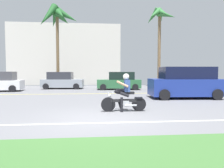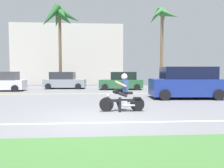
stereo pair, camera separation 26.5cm
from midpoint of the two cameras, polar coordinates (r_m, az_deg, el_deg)
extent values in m
cube|color=slate|center=(10.37, -3.73, -5.92)|extent=(56.00, 30.00, 0.04)
cube|color=silver|center=(6.87, -3.60, -10.49)|extent=(50.40, 0.12, 0.01)
cube|color=yellow|center=(15.84, -3.81, -2.62)|extent=(50.40, 0.12, 0.01)
cylinder|color=black|center=(8.69, -0.64, -5.59)|extent=(0.59, 0.09, 0.59)
cylinder|color=black|center=(8.85, 7.74, -5.46)|extent=(0.59, 0.09, 0.59)
cylinder|color=#B7BAC1|center=(8.66, 0.01, -3.98)|extent=(0.27, 0.05, 0.52)
cube|color=black|center=(8.73, 3.59, -4.51)|extent=(1.08, 0.11, 0.12)
cube|color=#B7BAC1|center=(8.75, 3.91, -5.28)|extent=(0.32, 0.20, 0.24)
ellipsoid|color=black|center=(8.66, 2.43, -2.06)|extent=(0.44, 0.24, 0.22)
cube|color=black|center=(8.72, 4.89, -2.43)|extent=(0.48, 0.22, 0.10)
cube|color=black|center=(8.81, 7.63, -3.75)|extent=(0.32, 0.16, 0.06)
cylinder|color=#B7BAC1|center=(8.64, 0.54, -2.37)|extent=(0.04, 0.61, 0.04)
sphere|color=#B7BAC1|center=(8.65, -0.25, -3.16)|extent=(0.14, 0.14, 0.14)
cylinder|color=#B7BAC1|center=(8.68, 5.51, -5.82)|extent=(0.50, 0.07, 0.07)
cube|color=#334C8C|center=(8.68, 4.52, -0.49)|extent=(0.22, 0.32, 0.49)
sphere|color=silver|center=(8.66, 4.27, 1.99)|extent=(0.26, 0.26, 0.26)
cylinder|color=black|center=(8.79, 3.65, -2.70)|extent=(0.40, 0.13, 0.25)
cylinder|color=black|center=(8.60, 3.81, -2.84)|extent=(0.40, 0.13, 0.25)
cylinder|color=black|center=(8.60, 3.05, -5.66)|extent=(0.11, 0.11, 0.60)
cylinder|color=black|center=(8.85, 2.60, -5.62)|extent=(0.20, 0.11, 0.33)
cylinder|color=tan|center=(8.85, 3.07, 0.07)|extent=(0.45, 0.09, 0.28)
cylinder|color=tan|center=(8.46, 3.38, -0.08)|extent=(0.45, 0.09, 0.28)
cube|color=navy|center=(13.82, 19.97, -0.83)|extent=(4.43, 2.15, 1.03)
cube|color=black|center=(13.82, 20.38, 2.83)|extent=(3.21, 1.82, 0.74)
cylinder|color=black|center=(15.33, 24.14, -1.92)|extent=(0.65, 0.26, 0.64)
cylinder|color=black|center=(14.31, 12.73, -2.07)|extent=(0.65, 0.26, 0.64)
cylinder|color=black|center=(13.63, 27.52, -2.63)|extent=(0.65, 0.26, 0.64)
cylinder|color=black|center=(12.47, 14.77, -2.88)|extent=(0.65, 0.26, 0.64)
cylinder|color=black|center=(14.77, 28.22, -0.57)|extent=(0.23, 0.59, 0.58)
cube|color=silver|center=(20.18, -27.78, -0.18)|extent=(4.11, 1.97, 0.78)
cube|color=#414147|center=(20.08, -27.20, 1.97)|extent=(2.42, 1.62, 0.72)
cylinder|color=black|center=(20.57, -23.18, -0.75)|extent=(0.57, 0.22, 0.56)
cylinder|color=black|center=(18.94, -24.53, -1.11)|extent=(0.57, 0.22, 0.56)
cube|color=#8C939E|center=(21.07, -12.25, 0.24)|extent=(4.05, 2.04, 0.77)
cube|color=#2D2F36|center=(21.10, -12.90, 2.25)|extent=(2.38, 1.68, 0.71)
cylinder|color=black|center=(20.58, -16.62, -0.61)|extent=(0.57, 0.22, 0.56)
cylinder|color=black|center=(19.96, -8.80, -0.63)|extent=(0.57, 0.22, 0.56)
cylinder|color=black|center=(22.28, -15.32, -0.30)|extent=(0.57, 0.22, 0.56)
cylinder|color=black|center=(21.70, -8.09, -0.31)|extent=(0.57, 0.22, 0.56)
cube|color=#2D663D|center=(19.57, 2.77, 0.09)|extent=(4.12, 1.91, 0.77)
cube|color=black|center=(19.55, 3.48, 2.26)|extent=(2.42, 1.56, 0.71)
cylinder|color=black|center=(20.49, 6.71, -0.52)|extent=(0.57, 0.22, 0.56)
cylinder|color=black|center=(20.38, -1.37, -0.51)|extent=(0.57, 0.22, 0.56)
cylinder|color=black|center=(18.90, 7.23, -0.84)|extent=(0.57, 0.22, 0.56)
cylinder|color=black|center=(18.78, -1.54, -0.84)|extent=(0.57, 0.22, 0.56)
cube|color=#AD1E1E|center=(20.03, 19.57, -0.14)|extent=(3.70, 1.68, 0.69)
cube|color=#351116|center=(19.92, 19.02, 1.76)|extent=(2.15, 1.42, 0.64)
cylinder|color=black|center=(18.81, 16.78, -0.98)|extent=(0.56, 0.19, 0.56)
cylinder|color=black|center=(19.86, 23.97, -0.90)|extent=(0.56, 0.19, 0.56)
cylinder|color=black|center=(20.33, 15.24, -0.64)|extent=(0.56, 0.19, 0.56)
cylinder|color=black|center=(21.31, 22.00, -0.59)|extent=(0.56, 0.19, 0.56)
cylinder|color=brown|center=(22.79, -13.59, 8.70)|extent=(0.31, 0.31, 7.63)
sphere|color=#235B28|center=(23.46, -13.72, 18.01)|extent=(0.79, 0.79, 0.79)
cone|color=#235B28|center=(23.10, -11.16, 17.62)|extent=(2.51, 1.19, 1.82)
cone|color=#235B28|center=(24.23, -12.26, 16.92)|extent=(1.77, 2.56, 1.41)
cone|color=#235B28|center=(24.38, -14.28, 16.81)|extent=(1.66, 2.47, 2.05)
cone|color=#235B28|center=(23.74, -16.18, 17.16)|extent=(2.27, 1.17, 2.25)
cone|color=#235B28|center=(22.71, -15.67, 17.81)|extent=(1.92, 2.21, 2.27)
cone|color=#235B28|center=(22.43, -13.01, 18.04)|extent=(1.76, 2.56, 1.73)
cylinder|color=brown|center=(23.18, 13.69, 8.88)|extent=(0.32, 0.32, 7.85)
sphere|color=#337538|center=(23.89, 13.82, 18.30)|extent=(0.83, 0.83, 0.83)
cone|color=#337538|center=(24.08, 15.76, 17.65)|extent=(1.92, 0.67, 1.02)
cone|color=#337538|center=(24.62, 14.08, 17.35)|extent=(1.41, 2.02, 1.15)
cone|color=#337538|center=(24.22, 12.02, 17.61)|extent=(1.67, 1.68, 1.76)
cone|color=#337538|center=(23.19, 12.65, 18.26)|extent=(1.88, 1.70, 1.49)
cone|color=#337538|center=(23.14, 14.79, 18.26)|extent=(0.96, 2.00, 1.32)
cube|color=beige|center=(28.54, -11.23, 7.60)|extent=(13.83, 4.00, 7.61)
camera|label=1|loc=(0.13, -89.35, 0.04)|focal=33.62mm
camera|label=2|loc=(0.13, 90.65, -0.04)|focal=33.62mm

